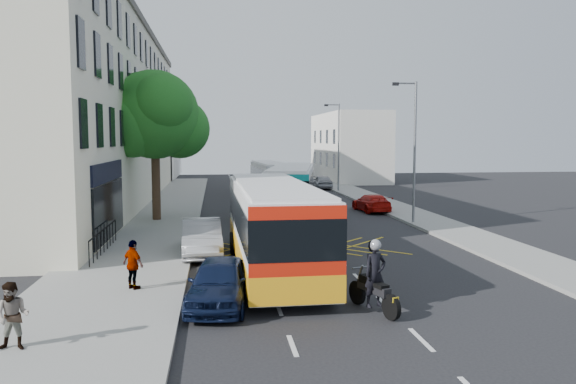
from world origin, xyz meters
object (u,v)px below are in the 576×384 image
object	(u,v)px
motorbike	(374,278)
pedestrian_far	(133,265)
lamp_far	(338,142)
bus_far	(270,177)
street_tree	(154,116)
distant_car_dark	(285,175)
red_hatchback	(371,203)
distant_car_grey	(261,178)
distant_car_silver	(322,182)
lamp_near	(413,144)
pedestrian_near	(13,316)
bus_near	(273,225)
parked_car_blue	(220,282)
bus_mid	(291,190)
parked_car_silver	(202,238)

from	to	relation	value
motorbike	pedestrian_far	size ratio (longest dim) A/B	1.44
lamp_far	bus_far	world-z (taller)	lamp_far
street_tree	distant_car_dark	bearing A→B (deg)	70.38
lamp_far	red_hatchback	bearing A→B (deg)	-92.84
distant_car_grey	distant_car_silver	xyz separation A→B (m)	(5.58, -5.97, -0.01)
lamp_near	bus_far	bearing A→B (deg)	107.49
distant_car_silver	pedestrian_far	distance (m)	38.76
motorbike	distant_car_grey	bearing A→B (deg)	70.18
red_hatchback	distant_car_dark	size ratio (longest dim) A/B	1.11
red_hatchback	pedestrian_near	world-z (taller)	pedestrian_near
lamp_near	bus_near	size ratio (longest dim) A/B	0.68
lamp_near	pedestrian_far	xyz separation A→B (m)	(-13.81, -12.84, -3.68)
distant_car_silver	pedestrian_near	distance (m)	44.10
pedestrian_near	parked_car_blue	bearing A→B (deg)	38.66
distant_car_dark	pedestrian_near	world-z (taller)	pedestrian_near
distant_car_grey	pedestrian_near	size ratio (longest dim) A/B	3.24
bus_mid	distant_car_silver	xyz separation A→B (m)	(5.69, 19.03, -0.98)
street_tree	distant_car_silver	distance (m)	25.59
bus_near	parked_car_blue	distance (m)	4.86
parked_car_blue	distant_car_grey	xyz separation A→B (m)	(4.82, 44.14, -0.01)
lamp_near	parked_car_blue	world-z (taller)	lamp_near
lamp_near	distant_car_dark	distance (m)	36.62
bus_far	distant_car_silver	xyz separation A→B (m)	(5.56, 3.77, -0.79)
motorbike	red_hatchback	world-z (taller)	motorbike
bus_near	bus_mid	bearing A→B (deg)	78.85
bus_mid	pedestrian_near	world-z (taller)	bus_mid
bus_near	distant_car_silver	distance (m)	34.91
bus_mid	parked_car_blue	size ratio (longest dim) A/B	2.77
pedestrian_near	lamp_near	bearing A→B (deg)	52.13
distant_car_grey	lamp_far	bearing A→B (deg)	-55.90
lamp_far	distant_car_silver	world-z (taller)	lamp_far
bus_mid	bus_far	world-z (taller)	bus_mid
street_tree	parked_car_blue	world-z (taller)	street_tree
lamp_far	distant_car_dark	bearing A→B (deg)	99.84
lamp_near	pedestrian_near	distance (m)	24.07
lamp_near	motorbike	xyz separation A→B (m)	(-6.73, -15.68, -3.63)
red_hatchback	motorbike	bearing A→B (deg)	69.42
parked_car_blue	parked_car_silver	bearing A→B (deg)	103.02
pedestrian_near	distant_car_grey	bearing A→B (deg)	82.32
bus_far	parked_car_silver	world-z (taller)	bus_far
lamp_far	pedestrian_far	size ratio (longest dim) A/B	5.06
street_tree	lamp_far	size ratio (longest dim) A/B	1.10
bus_far	pedestrian_near	xyz separation A→B (m)	(-9.51, -37.67, -0.55)
distant_car_silver	distant_car_grey	bearing A→B (deg)	-45.38
motorbike	red_hatchback	distance (m)	22.48
pedestrian_far	distant_car_silver	bearing A→B (deg)	-64.82
distant_car_dark	red_hatchback	bearing A→B (deg)	101.67
street_tree	pedestrian_near	world-z (taller)	street_tree
lamp_far	parked_car_silver	world-z (taller)	lamp_far
motorbike	pedestrian_near	xyz separation A→B (m)	(-9.03, -2.13, -0.06)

